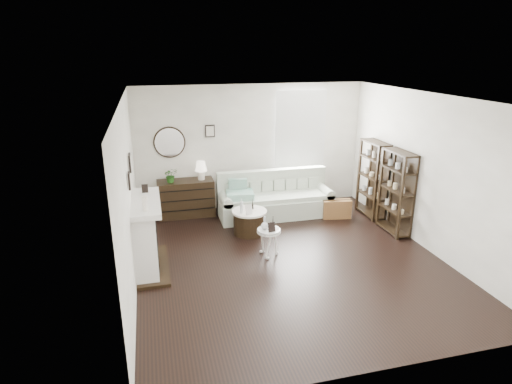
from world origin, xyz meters
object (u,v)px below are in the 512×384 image
object	(u,v)px
sofa	(275,201)
drum_table	(249,222)
dresser	(186,198)
pedestal_table	(269,232)

from	to	relation	value
sofa	drum_table	bearing A→B (deg)	-132.14
dresser	drum_table	bearing A→B (deg)	-48.51
drum_table	pedestal_table	bearing A→B (deg)	-84.03
dresser	drum_table	distance (m)	1.65
sofa	drum_table	xyz separation A→B (m)	(-0.75, -0.83, -0.07)
drum_table	pedestal_table	distance (m)	1.02
drum_table	pedestal_table	xyz separation A→B (m)	(0.10, -1.00, 0.21)
sofa	dresser	bearing A→B (deg)	167.88
dresser	drum_table	size ratio (longest dim) A/B	1.75
drum_table	pedestal_table	size ratio (longest dim) A/B	1.37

